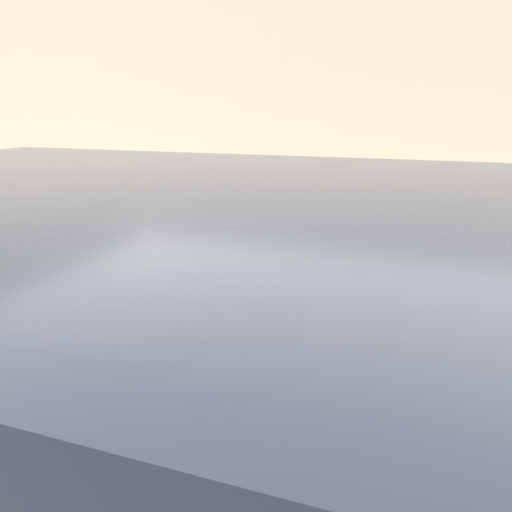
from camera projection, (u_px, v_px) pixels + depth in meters
name	position (u px, v px, depth m)	size (l,w,h in m)	color
sidewalk	(350.00, 355.00, 4.12)	(24.00, 2.80, 0.11)	#BCB7AD
building_facade	(396.00, 45.00, 5.07)	(24.00, 0.30, 5.24)	tan
parking_meter	(256.00, 253.00, 3.08)	(0.19, 0.12, 1.51)	gray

